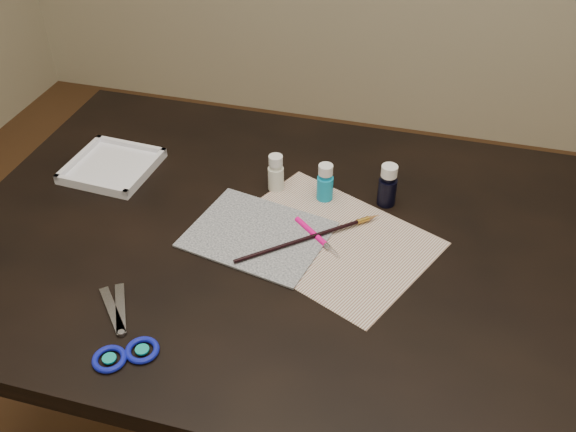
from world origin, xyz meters
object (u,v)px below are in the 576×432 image
(canvas, at_px, (258,234))
(paint_bottle_navy, at_px, (388,185))
(paint_bottle_cyan, at_px, (325,182))
(palette_tray, at_px, (112,166))
(paint_bottle_white, at_px, (276,173))
(scissors, at_px, (115,326))
(paper, at_px, (328,240))

(canvas, bearing_deg, paint_bottle_navy, 37.17)
(paint_bottle_cyan, xyz_separation_m, palette_tray, (-0.48, -0.02, -0.03))
(paint_bottle_white, xyz_separation_m, paint_bottle_navy, (0.23, 0.01, 0.01))
(paint_bottle_navy, distance_m, palette_tray, 0.61)
(canvas, relative_size, scissors, 1.21)
(paper, relative_size, scissors, 1.78)
(paint_bottle_cyan, bearing_deg, palette_tray, -177.33)
(canvas, relative_size, paint_bottle_navy, 2.79)
(canvas, bearing_deg, scissors, -118.31)
(scissors, bearing_deg, canvas, -70.80)
(paint_bottle_white, distance_m, palette_tray, 0.37)
(paper, bearing_deg, palette_tray, 168.25)
(canvas, xyz_separation_m, paint_bottle_white, (-0.01, 0.16, 0.04))
(paper, relative_size, palette_tray, 2.12)
(paint_bottle_white, distance_m, paint_bottle_cyan, 0.11)
(canvas, height_order, palette_tray, palette_tray)
(paint_bottle_white, height_order, paint_bottle_cyan, paint_bottle_cyan)
(paint_bottle_navy, bearing_deg, scissors, -129.60)
(paint_bottle_cyan, relative_size, paint_bottle_navy, 0.90)
(canvas, distance_m, paint_bottle_navy, 0.28)
(paper, height_order, paint_bottle_navy, paint_bottle_navy)
(paper, distance_m, paint_bottle_navy, 0.18)
(paper, xyz_separation_m, scissors, (-0.29, -0.31, 0.00))
(canvas, distance_m, paint_bottle_white, 0.16)
(paint_bottle_white, bearing_deg, paint_bottle_cyan, -3.80)
(paper, relative_size, paint_bottle_navy, 4.10)
(paint_bottle_cyan, distance_m, palette_tray, 0.48)
(paint_bottle_navy, bearing_deg, paint_bottle_white, -177.38)
(paint_bottle_white, bearing_deg, scissors, -108.08)
(canvas, xyz_separation_m, paint_bottle_navy, (0.22, 0.17, 0.04))
(paper, bearing_deg, paint_bottle_navy, 58.42)
(paper, bearing_deg, paint_bottle_cyan, 105.50)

